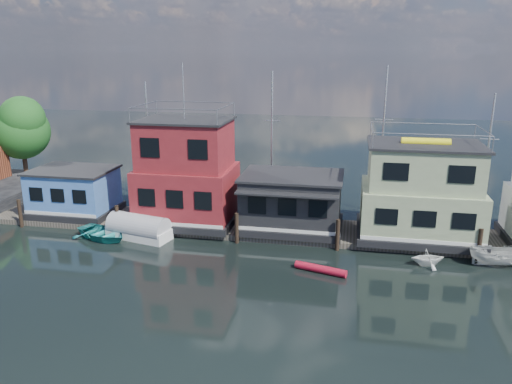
% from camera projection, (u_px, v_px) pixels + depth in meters
% --- Properties ---
extents(ground, '(160.00, 160.00, 0.00)m').
position_uv_depth(ground, '(271.00, 314.00, 25.81)').
color(ground, black).
rests_on(ground, ground).
extents(dock, '(48.00, 5.00, 0.40)m').
position_uv_depth(dock, '(298.00, 230.00, 37.07)').
color(dock, '#595147').
rests_on(dock, ground).
extents(houseboat_blue, '(6.40, 4.90, 3.66)m').
position_uv_depth(houseboat_blue, '(74.00, 192.00, 39.85)').
color(houseboat_blue, black).
rests_on(houseboat_blue, dock).
extents(houseboat_red, '(7.40, 5.90, 11.86)m').
position_uv_depth(houseboat_red, '(187.00, 174.00, 37.57)').
color(houseboat_red, black).
rests_on(houseboat_red, dock).
extents(houseboat_dark, '(7.40, 6.10, 4.06)m').
position_uv_depth(houseboat_dark, '(292.00, 202.00, 36.53)').
color(houseboat_dark, black).
rests_on(houseboat_dark, dock).
extents(houseboat_green, '(8.40, 5.90, 7.03)m').
position_uv_depth(houseboat_green, '(421.00, 193.00, 34.57)').
color(houseboat_green, black).
rests_on(houseboat_green, dock).
extents(pilings, '(42.28, 0.28, 2.20)m').
position_uv_depth(pilings, '(289.00, 232.00, 34.24)').
color(pilings, '#2D2116').
rests_on(pilings, ground).
extents(background_masts, '(36.40, 0.16, 12.00)m').
position_uv_depth(background_masts, '(366.00, 147.00, 40.37)').
color(background_masts, silver).
rests_on(background_masts, ground).
extents(red_kayak, '(3.26, 1.37, 0.48)m').
position_uv_depth(red_kayak, '(321.00, 269.00, 30.48)').
color(red_kayak, '#B21229').
rests_on(red_kayak, ground).
extents(tarp_runabout, '(4.97, 2.86, 1.90)m').
position_uv_depth(tarp_runabout, '(139.00, 229.00, 35.95)').
color(tarp_runabout, white).
rests_on(tarp_runabout, ground).
extents(dinghy_teal, '(5.26, 4.65, 0.90)m').
position_uv_depth(dinghy_teal, '(102.00, 233.00, 35.87)').
color(dinghy_teal, teal).
rests_on(dinghy_teal, ground).
extents(motorboat, '(3.67, 1.44, 1.41)m').
position_uv_depth(motorboat, '(499.00, 256.00, 31.21)').
color(motorboat, beige).
rests_on(motorboat, ground).
extents(dinghy_white, '(2.47, 2.26, 1.10)m').
position_uv_depth(dinghy_white, '(428.00, 257.00, 31.39)').
color(dinghy_white, white).
rests_on(dinghy_white, ground).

